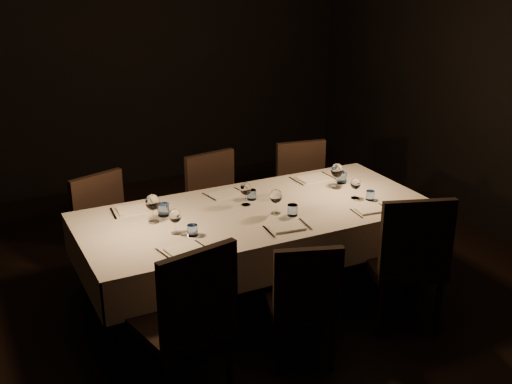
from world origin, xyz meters
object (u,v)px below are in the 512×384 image
dining_table (256,220)px  chair_near_right (408,257)px  chair_near_left (188,317)px  chair_far_center (217,204)px  chair_far_left (107,229)px  chair_near_center (304,298)px  chair_far_right (305,191)px

dining_table → chair_near_right: 1.09m
chair_near_left → chair_near_right: (1.61, 0.04, -0.00)m
dining_table → chair_far_center: size_ratio=2.68×
chair_near_left → dining_table: bearing=-147.9°
chair_far_left → chair_far_center: chair_far_center is taller
chair_near_right → chair_far_left: bearing=-22.1°
chair_near_center → chair_far_left: size_ratio=0.95×
dining_table → chair_far_center: bearing=87.9°
chair_near_center → chair_near_left: bearing=17.3°
dining_table → chair_far_right: bearing=41.0°
chair_far_center → chair_far_right: size_ratio=1.01×
dining_table → chair_near_left: chair_near_left is taller
chair_near_right → chair_far_left: chair_near_right is taller
chair_near_left → chair_far_left: chair_near_left is taller
chair_far_right → chair_far_left: bearing=-170.2°
chair_far_right → chair_near_left: bearing=-128.2°
chair_near_center → chair_far_left: chair_far_left is taller
chair_near_center → chair_near_right: (0.85, 0.06, 0.07)m
chair_far_left → chair_far_center: size_ratio=0.98×
chair_far_center → dining_table: bearing=-100.4°
chair_near_left → chair_near_right: 1.61m
chair_far_left → chair_near_center: bearing=-80.0°
chair_far_left → chair_far_center: bearing=-15.2°
dining_table → chair_near_right: size_ratio=2.48×
dining_table → chair_far_left: 1.18m
chair_near_right → chair_far_left: (-1.68, 1.48, -0.05)m
dining_table → chair_near_center: bearing=-95.3°
chair_near_center → chair_far_center: 1.60m
chair_near_left → chair_near_center: bearing=167.0°
dining_table → chair_far_right: size_ratio=2.70×
chair_far_left → chair_far_right: bearing=-18.1°
chair_near_right → chair_far_center: 1.71m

